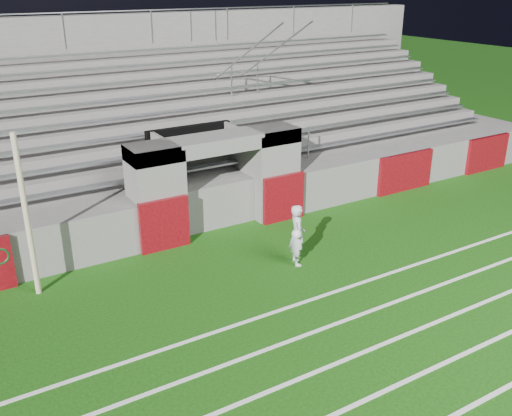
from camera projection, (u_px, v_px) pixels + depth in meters
ground at (289, 279)px, 13.10m from camera, size 90.00×90.00×0.00m
field_post at (26, 217)px, 11.86m from camera, size 0.12×0.12×3.63m
field_markings at (465, 410)px, 9.14m from camera, size 28.00×8.09×0.01m
stadium_structure at (154, 138)px, 18.86m from camera, size 26.00×8.48×5.42m
goalkeeper_with_ball at (297, 235)px, 13.53m from camera, size 0.59×0.71×1.52m
hose_coil at (0, 257)px, 12.42m from camera, size 0.54×0.14×0.55m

